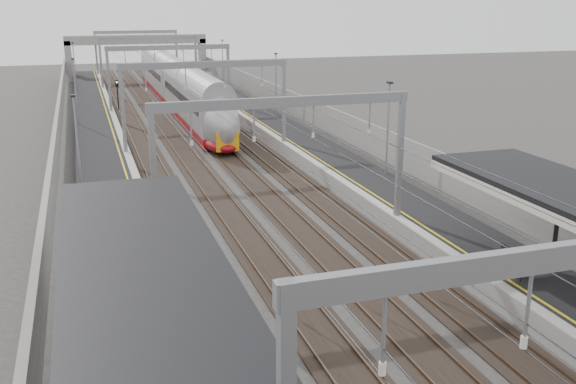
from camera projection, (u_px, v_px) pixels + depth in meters
platform_left at (102, 151)px, 51.09m from camera, size 4.00×120.00×1.00m
platform_right at (292, 139)px, 55.81m from camera, size 4.00×120.00×1.00m
tracks at (201, 150)px, 53.58m from camera, size 11.40×140.00×0.20m
overhead_line at (185, 69)px, 57.88m from camera, size 13.00×140.00×6.60m
overbridge at (137, 45)px, 102.25m from camera, size 22.00×2.20×6.90m
wall_left at (58, 140)px, 49.83m from camera, size 0.30×120.00×3.20m
wall_right at (326, 124)px, 56.44m from camera, size 0.30×120.00×3.20m
train at (179, 91)px, 72.64m from camera, size 2.90×52.92×4.59m
bench at (513, 261)px, 26.62m from camera, size 0.56×1.98×1.02m
signal_green at (117, 89)px, 72.55m from camera, size 0.32×0.32×3.48m
signal_red_near at (188, 85)px, 76.91m from camera, size 0.32×0.32×3.48m
signal_red_far at (202, 81)px, 80.40m from camera, size 0.32×0.32×3.48m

